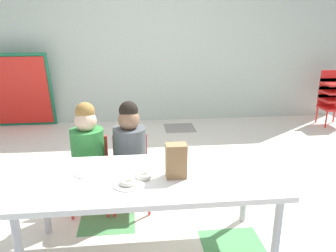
{
  "coord_description": "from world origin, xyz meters",
  "views": [
    {
      "loc": [
        -0.22,
        -2.84,
        1.54
      ],
      "look_at": [
        0.02,
        -0.63,
        0.82
      ],
      "focal_mm": 36.19,
      "sensor_mm": 36.0,
      "label": 1
    }
  ],
  "objects_px": {
    "seated_child_near_camera": "(88,148)",
    "seated_child_middle_seat": "(130,146)",
    "kid_chair_red_stack": "(332,94)",
    "paper_plate_center_table": "(89,173)",
    "donut_powdered_loose": "(144,175)",
    "folded_activity_table": "(19,91)",
    "paper_bag_brown": "(176,161)",
    "craft_table": "(149,183)",
    "donut_powdered_on_plate": "(128,182)",
    "paper_plate_near_edge": "(128,185)"
  },
  "relations": [
    {
      "from": "seated_child_middle_seat",
      "to": "donut_powdered_on_plate",
      "type": "height_order",
      "value": "seated_child_middle_seat"
    },
    {
      "from": "paper_plate_near_edge",
      "to": "donut_powdered_loose",
      "type": "height_order",
      "value": "donut_powdered_loose"
    },
    {
      "from": "folded_activity_table",
      "to": "paper_plate_near_edge",
      "type": "xyz_separation_m",
      "value": [
        1.55,
        -3.08,
        0.04
      ]
    },
    {
      "from": "seated_child_near_camera",
      "to": "donut_powdered_loose",
      "type": "relative_size",
      "value": 8.27
    },
    {
      "from": "craft_table",
      "to": "paper_bag_brown",
      "type": "height_order",
      "value": "paper_bag_brown"
    },
    {
      "from": "craft_table",
      "to": "paper_plate_center_table",
      "type": "distance_m",
      "value": 0.4
    },
    {
      "from": "seated_child_middle_seat",
      "to": "paper_bag_brown",
      "type": "bearing_deg",
      "value": -64.64
    },
    {
      "from": "paper_plate_center_table",
      "to": "donut_powdered_loose",
      "type": "relative_size",
      "value": 1.62
    },
    {
      "from": "seated_child_near_camera",
      "to": "kid_chair_red_stack",
      "type": "relative_size",
      "value": 1.15
    },
    {
      "from": "paper_plate_near_edge",
      "to": "donut_powdered_on_plate",
      "type": "distance_m",
      "value": 0.02
    },
    {
      "from": "folded_activity_table",
      "to": "donut_powdered_loose",
      "type": "bearing_deg",
      "value": -61.14
    },
    {
      "from": "kid_chair_red_stack",
      "to": "donut_powdered_on_plate",
      "type": "bearing_deg",
      "value": -137.27
    },
    {
      "from": "seated_child_near_camera",
      "to": "paper_bag_brown",
      "type": "xyz_separation_m",
      "value": [
        0.62,
        -0.62,
        0.13
      ]
    },
    {
      "from": "donut_powdered_loose",
      "to": "paper_bag_brown",
      "type": "bearing_deg",
      "value": -1.99
    },
    {
      "from": "seated_child_middle_seat",
      "to": "folded_activity_table",
      "type": "height_order",
      "value": "folded_activity_table"
    },
    {
      "from": "paper_plate_near_edge",
      "to": "donut_powdered_loose",
      "type": "xyz_separation_m",
      "value": [
        0.1,
        0.09,
        0.01
      ]
    },
    {
      "from": "donut_powdered_on_plate",
      "to": "paper_bag_brown",
      "type": "bearing_deg",
      "value": 15.24
    },
    {
      "from": "craft_table",
      "to": "seated_child_near_camera",
      "type": "height_order",
      "value": "seated_child_near_camera"
    },
    {
      "from": "folded_activity_table",
      "to": "paper_plate_near_edge",
      "type": "height_order",
      "value": "folded_activity_table"
    },
    {
      "from": "donut_powdered_on_plate",
      "to": "folded_activity_table",
      "type": "bearing_deg",
      "value": 116.7
    },
    {
      "from": "donut_powdered_on_plate",
      "to": "donut_powdered_loose",
      "type": "xyz_separation_m",
      "value": [
        0.1,
        0.09,
        -0.01
      ]
    },
    {
      "from": "seated_child_near_camera",
      "to": "seated_child_middle_seat",
      "type": "distance_m",
      "value": 0.33
    },
    {
      "from": "seated_child_middle_seat",
      "to": "seated_child_near_camera",
      "type": "bearing_deg",
      "value": 180.0
    },
    {
      "from": "seated_child_near_camera",
      "to": "kid_chair_red_stack",
      "type": "distance_m",
      "value": 3.88
    },
    {
      "from": "paper_plate_center_table",
      "to": "donut_powdered_loose",
      "type": "distance_m",
      "value": 0.37
    },
    {
      "from": "donut_powdered_on_plate",
      "to": "seated_child_middle_seat",
      "type": "bearing_deg",
      "value": 89.03
    },
    {
      "from": "folded_activity_table",
      "to": "paper_plate_center_table",
      "type": "xyz_separation_m",
      "value": [
        1.3,
        -2.89,
        0.04
      ]
    },
    {
      "from": "paper_bag_brown",
      "to": "donut_powdered_on_plate",
      "type": "distance_m",
      "value": 0.33
    },
    {
      "from": "craft_table",
      "to": "kid_chair_red_stack",
      "type": "height_order",
      "value": "kid_chair_red_stack"
    },
    {
      "from": "seated_child_near_camera",
      "to": "seated_child_middle_seat",
      "type": "height_order",
      "value": "same"
    },
    {
      "from": "seated_child_near_camera",
      "to": "seated_child_middle_seat",
      "type": "relative_size",
      "value": 1.0
    },
    {
      "from": "craft_table",
      "to": "folded_activity_table",
      "type": "bearing_deg",
      "value": 119.57
    },
    {
      "from": "paper_bag_brown",
      "to": "paper_plate_center_table",
      "type": "bearing_deg",
      "value": 168.82
    },
    {
      "from": "seated_child_middle_seat",
      "to": "donut_powdered_loose",
      "type": "height_order",
      "value": "seated_child_middle_seat"
    },
    {
      "from": "craft_table",
      "to": "folded_activity_table",
      "type": "relative_size",
      "value": 1.52
    },
    {
      "from": "craft_table",
      "to": "donut_powdered_loose",
      "type": "xyz_separation_m",
      "value": [
        -0.04,
        -0.02,
        0.07
      ]
    },
    {
      "from": "craft_table",
      "to": "kid_chair_red_stack",
      "type": "xyz_separation_m",
      "value": [
        2.84,
        2.64,
        -0.07
      ]
    },
    {
      "from": "craft_table",
      "to": "paper_bag_brown",
      "type": "distance_m",
      "value": 0.23
    },
    {
      "from": "folded_activity_table",
      "to": "donut_powdered_on_plate",
      "type": "bearing_deg",
      "value": -63.3
    },
    {
      "from": "paper_plate_near_edge",
      "to": "folded_activity_table",
      "type": "bearing_deg",
      "value": 116.7
    },
    {
      "from": "craft_table",
      "to": "donut_powdered_on_plate",
      "type": "height_order",
      "value": "donut_powdered_on_plate"
    },
    {
      "from": "seated_child_middle_seat",
      "to": "donut_powdered_loose",
      "type": "relative_size",
      "value": 8.27
    },
    {
      "from": "folded_activity_table",
      "to": "paper_bag_brown",
      "type": "relative_size",
      "value": 4.94
    },
    {
      "from": "paper_bag_brown",
      "to": "donut_powdered_loose",
      "type": "bearing_deg",
      "value": 178.01
    },
    {
      "from": "folded_activity_table",
      "to": "kid_chair_red_stack",
      "type": "bearing_deg",
      "value": -4.27
    },
    {
      "from": "folded_activity_table",
      "to": "craft_table",
      "type": "bearing_deg",
      "value": -60.43
    },
    {
      "from": "kid_chair_red_stack",
      "to": "seated_child_middle_seat",
      "type": "bearing_deg",
      "value": -145.34
    },
    {
      "from": "paper_bag_brown",
      "to": "donut_powdered_on_plate",
      "type": "xyz_separation_m",
      "value": [
        -0.3,
        -0.08,
        -0.09
      ]
    },
    {
      "from": "kid_chair_red_stack",
      "to": "paper_plate_center_table",
      "type": "distance_m",
      "value": 4.12
    },
    {
      "from": "folded_activity_table",
      "to": "donut_powdered_on_plate",
      "type": "height_order",
      "value": "folded_activity_table"
    }
  ]
}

